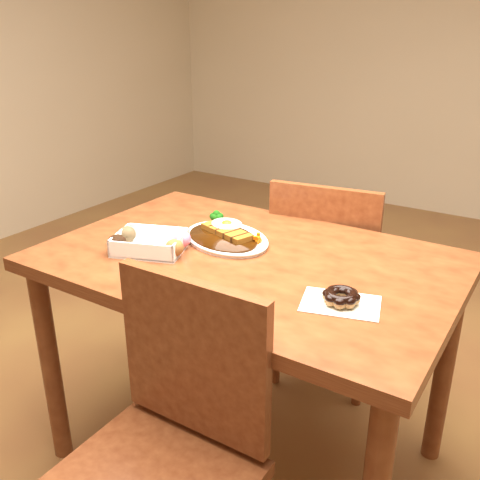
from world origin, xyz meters
The scene contains 7 objects.
ground centered at (0.00, 0.00, 0.00)m, with size 6.00×6.00×0.00m, color brown.
table centered at (0.00, 0.00, 0.65)m, with size 1.20×0.80×0.75m.
chair_far centered at (0.04, 0.54, 0.48)m, with size 0.48×0.48×0.87m.
chair_near centered at (0.11, -0.53, 0.48)m, with size 0.42×0.42×0.87m.
katsu_curry_plate centered at (-0.12, 0.07, 0.77)m, with size 0.37×0.32×0.06m.
donut_box centered at (-0.27, -0.12, 0.78)m, with size 0.25×0.22×0.06m.
pon_de_ring centered at (0.35, -0.13, 0.77)m, with size 0.22×0.18×0.04m.
Camera 1 is at (0.76, -1.23, 1.39)m, focal length 40.00 mm.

